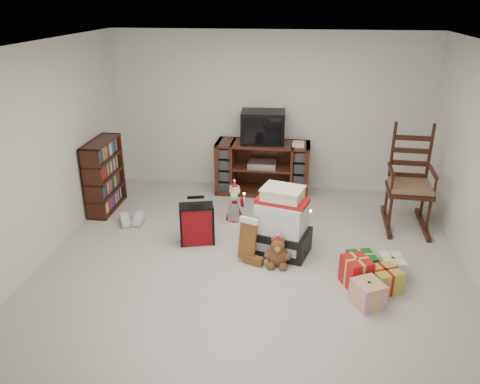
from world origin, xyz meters
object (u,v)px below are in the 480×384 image
at_px(sneaker_pair, 132,221).
at_px(santa_figurine, 297,224).
at_px(mrs_claus_figurine, 235,206).
at_px(tv_stand, 262,168).
at_px(red_suitcase, 197,224).
at_px(bookshelf, 104,177).
at_px(rocking_chair, 408,190).
at_px(gift_cluster, 369,273).
at_px(teddy_bear, 278,253).
at_px(crt_television, 263,127).
at_px(gift_pile, 281,225).

bearing_deg(sneaker_pair, santa_figurine, -23.47).
xyz_separation_m(mrs_claus_figurine, sneaker_pair, (-1.42, -0.26, -0.19)).
height_order(tv_stand, red_suitcase, tv_stand).
bearing_deg(santa_figurine, bookshelf, 166.64).
distance_m(rocking_chair, sneaker_pair, 3.85).
bearing_deg(rocking_chair, gift_cluster, -110.05).
bearing_deg(sneaker_pair, gift_cluster, -37.71).
height_order(bookshelf, gift_cluster, bookshelf).
relative_size(sneaker_pair, gift_cluster, 0.42).
bearing_deg(teddy_bear, santa_figurine, 70.44).
bearing_deg(bookshelf, crt_television, 22.73).
bearing_deg(red_suitcase, sneaker_pair, 143.53).
xyz_separation_m(tv_stand, teddy_bear, (0.36, -2.20, -0.26)).
relative_size(tv_stand, sneaker_pair, 3.93).
bearing_deg(gift_pile, mrs_claus_figurine, 147.68).
height_order(bookshelf, red_suitcase, bookshelf).
bearing_deg(red_suitcase, mrs_claus_figurine, 44.65).
xyz_separation_m(santa_figurine, gift_cluster, (0.80, -0.88, -0.11)).
relative_size(tv_stand, santa_figurine, 2.32).
bearing_deg(gift_cluster, red_suitcase, 161.80).
distance_m(sneaker_pair, gift_cluster, 3.29).
bearing_deg(rocking_chair, tv_stand, 160.42).
bearing_deg(gift_cluster, gift_pile, 149.66).
relative_size(gift_pile, teddy_bear, 2.31).
xyz_separation_m(tv_stand, sneaker_pair, (-1.72, -1.37, -0.37)).
bearing_deg(gift_cluster, mrs_claus_figurine, 141.31).
relative_size(bookshelf, gift_cluster, 1.17).
xyz_separation_m(sneaker_pair, gift_cluster, (3.10, -1.09, 0.09)).
distance_m(tv_stand, sneaker_pair, 2.23).
height_order(rocking_chair, gift_pile, rocking_chair).
height_order(rocking_chair, mrs_claus_figurine, rocking_chair).
height_order(bookshelf, sneaker_pair, bookshelf).
xyz_separation_m(tv_stand, santa_figurine, (0.58, -1.58, -0.18)).
xyz_separation_m(rocking_chair, santa_figurine, (-1.48, -0.73, -0.25)).
xyz_separation_m(red_suitcase, gift_cluster, (2.08, -0.68, -0.13)).
bearing_deg(gift_cluster, tv_stand, 119.36).
height_order(red_suitcase, mrs_claus_figurine, same).
xyz_separation_m(red_suitcase, crt_television, (0.68, 1.82, 0.81)).
height_order(red_suitcase, sneaker_pair, red_suitcase).
distance_m(bookshelf, teddy_bear, 2.94).
bearing_deg(rocking_chair, crt_television, 159.72).
xyz_separation_m(bookshelf, rocking_chair, (4.32, 0.05, -0.01)).
relative_size(gift_cluster, crt_television, 1.31).
relative_size(bookshelf, gift_pile, 1.24).
height_order(bookshelf, gift_pile, bookshelf).
distance_m(sneaker_pair, crt_television, 2.44).
distance_m(santa_figurine, gift_cluster, 1.20).
bearing_deg(santa_figurine, tv_stand, 110.29).
relative_size(rocking_chair, red_suitcase, 2.34).
relative_size(bookshelf, santa_figurine, 1.66).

